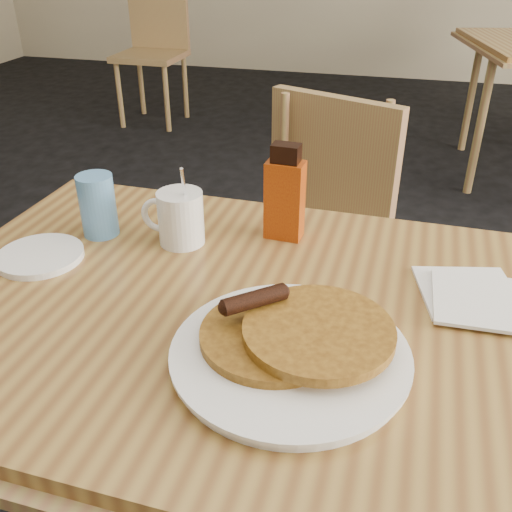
{
  "coord_description": "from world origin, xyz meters",
  "views": [
    {
      "loc": [
        0.23,
        -0.75,
        1.26
      ],
      "look_at": [
        0.02,
        0.03,
        0.79
      ],
      "focal_mm": 40.0,
      "sensor_mm": 36.0,
      "label": 1
    }
  ],
  "objects_px": {
    "pancake_plate": "(291,346)",
    "chair_main_far": "(324,230)",
    "main_table": "(257,329)",
    "syrup_bottle": "(285,195)",
    "chair_wall_extra": "(154,37)",
    "blue_tumbler": "(98,205)",
    "coffee_mug": "(179,217)"
  },
  "relations": [
    {
      "from": "chair_wall_extra",
      "to": "coffee_mug",
      "type": "height_order",
      "value": "chair_wall_extra"
    },
    {
      "from": "pancake_plate",
      "to": "chair_main_far",
      "type": "bearing_deg",
      "value": 95.07
    },
    {
      "from": "main_table",
      "to": "pancake_plate",
      "type": "distance_m",
      "value": 0.15
    },
    {
      "from": "main_table",
      "to": "syrup_bottle",
      "type": "distance_m",
      "value": 0.27
    },
    {
      "from": "main_table",
      "to": "blue_tumbler",
      "type": "height_order",
      "value": "blue_tumbler"
    },
    {
      "from": "blue_tumbler",
      "to": "chair_main_far",
      "type": "bearing_deg",
      "value": 58.58
    },
    {
      "from": "syrup_bottle",
      "to": "main_table",
      "type": "bearing_deg",
      "value": -84.02
    },
    {
      "from": "chair_main_far",
      "to": "blue_tumbler",
      "type": "xyz_separation_m",
      "value": [
        -0.35,
        -0.57,
        0.29
      ]
    },
    {
      "from": "chair_main_far",
      "to": "chair_wall_extra",
      "type": "relative_size",
      "value": 0.89
    },
    {
      "from": "blue_tumbler",
      "to": "syrup_bottle",
      "type": "bearing_deg",
      "value": 13.29
    },
    {
      "from": "main_table",
      "to": "syrup_bottle",
      "type": "bearing_deg",
      "value": 92.36
    },
    {
      "from": "chair_main_far",
      "to": "chair_wall_extra",
      "type": "height_order",
      "value": "chair_wall_extra"
    },
    {
      "from": "chair_main_far",
      "to": "coffee_mug",
      "type": "xyz_separation_m",
      "value": [
        -0.19,
        -0.57,
        0.28
      ]
    },
    {
      "from": "chair_main_far",
      "to": "chair_wall_extra",
      "type": "distance_m",
      "value": 2.97
    },
    {
      "from": "pancake_plate",
      "to": "syrup_bottle",
      "type": "height_order",
      "value": "syrup_bottle"
    },
    {
      "from": "syrup_bottle",
      "to": "blue_tumbler",
      "type": "distance_m",
      "value": 0.35
    },
    {
      "from": "pancake_plate",
      "to": "coffee_mug",
      "type": "distance_m",
      "value": 0.38
    },
    {
      "from": "pancake_plate",
      "to": "syrup_bottle",
      "type": "bearing_deg",
      "value": 104.14
    },
    {
      "from": "main_table",
      "to": "blue_tumbler",
      "type": "distance_m",
      "value": 0.39
    },
    {
      "from": "chair_wall_extra",
      "to": "pancake_plate",
      "type": "distance_m",
      "value": 3.74
    },
    {
      "from": "chair_main_far",
      "to": "coffee_mug",
      "type": "bearing_deg",
      "value": -86.99
    },
    {
      "from": "chair_wall_extra",
      "to": "coffee_mug",
      "type": "bearing_deg",
      "value": -64.74
    },
    {
      "from": "pancake_plate",
      "to": "blue_tumbler",
      "type": "xyz_separation_m",
      "value": [
        -0.42,
        0.26,
        0.04
      ]
    },
    {
      "from": "main_table",
      "to": "pancake_plate",
      "type": "height_order",
      "value": "pancake_plate"
    },
    {
      "from": "chair_wall_extra",
      "to": "syrup_bottle",
      "type": "bearing_deg",
      "value": -61.47
    },
    {
      "from": "pancake_plate",
      "to": "chair_wall_extra",
      "type": "bearing_deg",
      "value": 116.78
    },
    {
      "from": "main_table",
      "to": "chair_wall_extra",
      "type": "height_order",
      "value": "chair_wall_extra"
    },
    {
      "from": "main_table",
      "to": "chair_main_far",
      "type": "bearing_deg",
      "value": 89.82
    },
    {
      "from": "chair_main_far",
      "to": "syrup_bottle",
      "type": "distance_m",
      "value": 0.59
    },
    {
      "from": "syrup_bottle",
      "to": "pancake_plate",
      "type": "bearing_deg",
      "value": -72.24
    },
    {
      "from": "chair_main_far",
      "to": "pancake_plate",
      "type": "bearing_deg",
      "value": -63.2
    },
    {
      "from": "main_table",
      "to": "blue_tumbler",
      "type": "bearing_deg",
      "value": 155.87
    }
  ]
}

